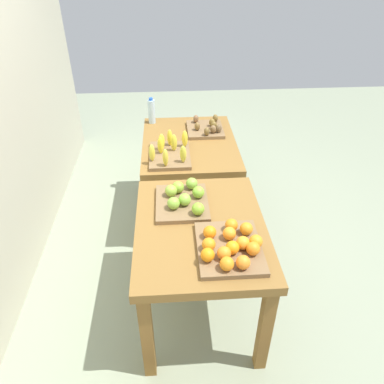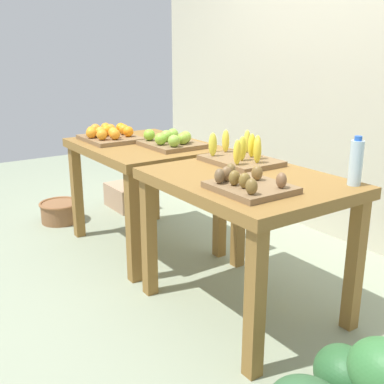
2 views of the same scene
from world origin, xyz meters
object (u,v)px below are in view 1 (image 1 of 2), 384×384
(display_table_left, at_px, (200,239))
(banana_crate, at_px, (170,152))
(apple_bin, at_px, (183,199))
(kiwi_bin, at_px, (206,128))
(display_table_right, at_px, (189,153))
(orange_bin, at_px, (231,246))
(watermelon_pile, at_px, (208,151))
(water_bottle, at_px, (152,111))

(display_table_left, bearing_deg, banana_crate, 11.34)
(apple_bin, height_order, banana_crate, banana_crate)
(apple_bin, height_order, kiwi_bin, apple_bin)
(display_table_right, bearing_deg, orange_bin, -173.91)
(display_table_left, height_order, display_table_right, same)
(display_table_right, bearing_deg, watermelon_pile, -16.26)
(orange_bin, height_order, watermelon_pile, orange_bin)
(display_table_right, xyz_separation_m, orange_bin, (-1.36, -0.15, 0.16))
(display_table_right, xyz_separation_m, kiwi_bin, (0.19, -0.17, 0.15))
(apple_bin, xyz_separation_m, watermelon_pile, (1.83, -0.37, -0.65))
(orange_bin, relative_size, banana_crate, 1.01)
(kiwi_bin, bearing_deg, display_table_right, 139.48)
(display_table_left, xyz_separation_m, water_bottle, (1.54, 0.32, 0.23))
(orange_bin, bearing_deg, watermelon_pile, -3.18)
(display_table_left, xyz_separation_m, banana_crate, (0.86, 0.17, 0.16))
(banana_crate, bearing_deg, water_bottle, 12.70)
(orange_bin, distance_m, watermelon_pile, 2.39)
(orange_bin, height_order, kiwi_bin, orange_bin)
(display_table_left, distance_m, apple_bin, 0.29)
(apple_bin, distance_m, water_bottle, 1.33)
(banana_crate, relative_size, kiwi_bin, 1.21)
(display_table_left, xyz_separation_m, apple_bin, (0.22, 0.09, 0.16))
(apple_bin, bearing_deg, banana_crate, 7.04)
(water_bottle, bearing_deg, kiwi_bin, -114.25)
(banana_crate, height_order, kiwi_bin, banana_crate)
(kiwi_bin, relative_size, water_bottle, 1.50)
(apple_bin, xyz_separation_m, water_bottle, (1.31, 0.23, 0.07))
(water_bottle, bearing_deg, apple_bin, -170.03)
(display_table_right, relative_size, apple_bin, 2.60)
(display_table_left, relative_size, watermelon_pile, 1.76)
(apple_bin, xyz_separation_m, banana_crate, (0.64, 0.08, 0.00))
(display_table_left, relative_size, banana_crate, 2.36)
(water_bottle, height_order, watermelon_pile, water_bottle)
(display_table_right, height_order, watermelon_pile, display_table_right)
(kiwi_bin, distance_m, watermelon_pile, 0.98)
(display_table_left, distance_m, display_table_right, 1.12)
(display_table_left, xyz_separation_m, watermelon_pile, (2.06, -0.27, -0.49))
(water_bottle, bearing_deg, watermelon_pile, -48.90)
(display_table_right, bearing_deg, kiwi_bin, -40.52)
(apple_bin, bearing_deg, kiwi_bin, -13.39)
(banana_crate, relative_size, watermelon_pile, 0.74)
(display_table_left, height_order, kiwi_bin, kiwi_bin)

